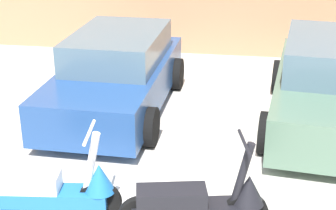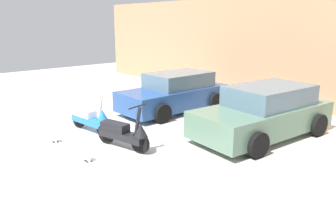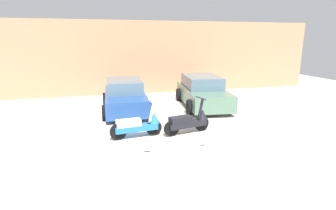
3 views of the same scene
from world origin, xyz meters
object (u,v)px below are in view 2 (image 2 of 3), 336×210
at_px(scooter_front_right, 124,133).
at_px(car_rear_center, 264,113).
at_px(scooter_front_left, 91,118).
at_px(placard_near_left_scooter, 55,138).
at_px(placard_near_right_scooter, 88,156).
at_px(car_rear_left, 175,93).

xyz_separation_m(scooter_front_right, car_rear_center, (1.67, 3.16, 0.24)).
height_order(scooter_front_left, placard_near_left_scooter, scooter_front_left).
bearing_deg(placard_near_right_scooter, scooter_front_left, 147.96).
bearing_deg(scooter_front_left, scooter_front_right, -7.53).
relative_size(car_rear_center, placard_near_right_scooter, 15.39).
xyz_separation_m(scooter_front_left, placard_near_left_scooter, (0.07, -1.06, -0.27)).
relative_size(scooter_front_left, scooter_front_right, 1.01).
height_order(scooter_front_right, placard_near_right_scooter, scooter_front_right).
distance_m(car_rear_left, placard_near_left_scooter, 4.26).
bearing_deg(placard_near_left_scooter, placard_near_right_scooter, 1.25).
relative_size(scooter_front_right, placard_near_right_scooter, 5.95).
distance_m(car_rear_left, car_rear_center, 3.35).
bearing_deg(car_rear_center, placard_near_right_scooter, -14.90).
distance_m(car_rear_center, placard_near_right_scooter, 4.48).
relative_size(scooter_front_right, car_rear_center, 0.39).
relative_size(car_rear_left, placard_near_left_scooter, 14.42).
bearing_deg(placard_near_right_scooter, car_rear_left, 112.68).
height_order(car_rear_left, car_rear_center, car_rear_center).
height_order(car_rear_center, placard_near_left_scooter, car_rear_center).
height_order(scooter_front_left, scooter_front_right, scooter_front_left).
height_order(scooter_front_left, car_rear_left, car_rear_left).
bearing_deg(placard_near_left_scooter, car_rear_center, 52.93).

